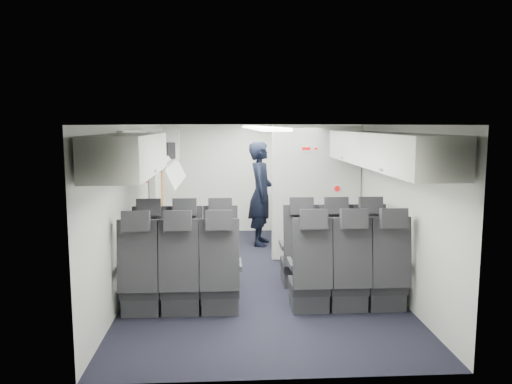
{
  "coord_description": "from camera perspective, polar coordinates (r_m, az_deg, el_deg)",
  "views": [
    {
      "loc": [
        -0.43,
        -6.97,
        2.16
      ],
      "look_at": [
        0.0,
        0.4,
        1.15
      ],
      "focal_mm": 35.0,
      "sensor_mm": 36.0,
      "label": 1
    }
  ],
  "objects": [
    {
      "name": "galley_unit",
      "position": [
        9.86,
        4.73,
        0.71
      ],
      "size": [
        0.85,
        0.52,
        1.9
      ],
      "color": "#939399",
      "rests_on": "cabin_shell"
    },
    {
      "name": "seat_row_mid",
      "position": [
        5.83,
        1.07,
        -9.76
      ],
      "size": [
        3.33,
        0.56,
        1.24
      ],
      "color": "#28272A",
      "rests_on": "cabin_shell"
    },
    {
      "name": "flight_attendant",
      "position": [
        8.91,
        0.58,
        -0.16
      ],
      "size": [
        0.54,
        0.74,
        1.86
      ],
      "primitive_type": "imported",
      "rotation": [
        0.0,
        0.0,
        1.42
      ],
      "color": "black",
      "rests_on": "ground"
    },
    {
      "name": "overhead_bin_right_front",
      "position": [
        6.97,
        11.93,
        5.16
      ],
      "size": [
        0.53,
        1.7,
        0.4
      ],
      "color": "white",
      "rests_on": "cabin_shell"
    },
    {
      "name": "carry_on_bag",
      "position": [
        6.98,
        -11.11,
        4.6
      ],
      "size": [
        0.45,
        0.37,
        0.24
      ],
      "primitive_type": "cube",
      "rotation": [
        0.0,
        0.0,
        -0.28
      ],
      "color": "black",
      "rests_on": "overhead_bin_left_front_open"
    },
    {
      "name": "cabin_shell",
      "position": [
        7.06,
        0.19,
        -0.65
      ],
      "size": [
        3.41,
        6.01,
        2.16
      ],
      "color": "black",
      "rests_on": "ground"
    },
    {
      "name": "overhead_bin_right_rear",
      "position": [
        5.31,
        16.89,
        4.22
      ],
      "size": [
        0.53,
        1.8,
        0.4
      ],
      "color": "white",
      "rests_on": "cabin_shell"
    },
    {
      "name": "overhead_bin_left_rear",
      "position": [
        5.07,
        -14.39,
        4.16
      ],
      "size": [
        0.53,
        1.8,
        0.4
      ],
      "color": "white",
      "rests_on": "cabin_shell"
    },
    {
      "name": "bulkhead_partition",
      "position": [
        7.97,
        6.88,
        -0.08
      ],
      "size": [
        1.4,
        0.15,
        2.13
      ],
      "color": "silver",
      "rests_on": "cabin_shell"
    },
    {
      "name": "seat_row_front",
      "position": [
        6.69,
        0.47,
        -7.44
      ],
      "size": [
        3.33,
        0.56,
        1.24
      ],
      "color": "#28272A",
      "rests_on": "cabin_shell"
    },
    {
      "name": "overhead_bin_left_front_open",
      "position": [
        6.81,
        -11.91,
        4.06
      ],
      "size": [
        0.64,
        1.7,
        0.72
      ],
      "color": "#9E9E93",
      "rests_on": "cabin_shell"
    },
    {
      "name": "papers",
      "position": [
        8.86,
        1.82,
        0.24
      ],
      "size": [
        0.18,
        0.05,
        0.13
      ],
      "primitive_type": "cube",
      "rotation": [
        0.0,
        0.0,
        -0.2
      ],
      "color": "white",
      "rests_on": "flight_attendant"
    },
    {
      "name": "boarding_door",
      "position": [
        8.69,
        -11.3,
        -0.33
      ],
      "size": [
        0.12,
        1.27,
        1.86
      ],
      "color": "silver",
      "rests_on": "cabin_shell"
    }
  ]
}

